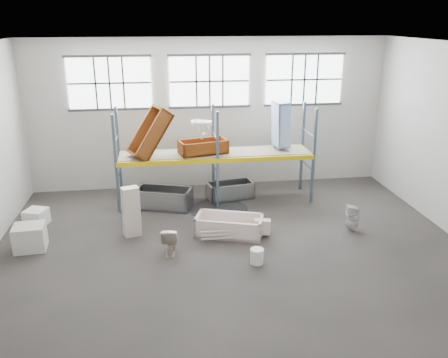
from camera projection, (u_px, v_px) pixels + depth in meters
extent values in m
cube|color=#48423E|center=(232.00, 252.00, 11.85)|extent=(12.00, 10.00, 0.10)
cube|color=silver|center=(233.00, 43.00, 10.17)|extent=(12.00, 10.00, 0.10)
cube|color=#BAB6AC|center=(209.00, 114.00, 15.73)|extent=(12.00, 0.10, 5.00)
cube|color=#A8A49B|center=(291.00, 261.00, 6.29)|extent=(12.00, 0.10, 5.00)
cube|color=white|center=(110.00, 83.00, 14.85)|extent=(2.60, 0.04, 1.60)
cube|color=white|center=(210.00, 81.00, 15.27)|extent=(2.60, 0.04, 1.60)
cube|color=white|center=(304.00, 80.00, 15.68)|extent=(2.60, 0.04, 1.60)
cube|color=slate|center=(116.00, 165.00, 13.66)|extent=(0.08, 0.08, 3.00)
cube|color=slate|center=(119.00, 154.00, 14.78)|extent=(0.08, 0.08, 3.00)
cube|color=slate|center=(218.00, 161.00, 14.05)|extent=(0.08, 0.08, 3.00)
cube|color=slate|center=(213.00, 150.00, 15.17)|extent=(0.08, 0.08, 3.00)
cube|color=slate|center=(314.00, 157.00, 14.44)|extent=(0.08, 0.08, 3.00)
cube|color=slate|center=(302.00, 147.00, 15.56)|extent=(0.08, 0.08, 3.00)
cube|color=yellow|center=(218.00, 161.00, 14.05)|extent=(6.00, 0.10, 0.14)
cube|color=yellow|center=(213.00, 150.00, 15.17)|extent=(6.00, 0.10, 0.14)
cube|color=gray|center=(215.00, 153.00, 14.59)|extent=(5.90, 1.10, 0.03)
cylinder|color=black|center=(219.00, 209.00, 14.36)|extent=(1.80, 1.80, 0.00)
cube|color=silver|center=(262.00, 227.00, 12.51)|extent=(0.46, 0.29, 0.40)
imported|color=beige|center=(251.00, 231.00, 12.52)|extent=(0.53, 0.53, 0.16)
imported|color=beige|center=(170.00, 240.00, 11.63)|extent=(0.48, 0.74, 0.70)
cube|color=beige|center=(131.00, 212.00, 12.44)|extent=(0.51, 0.41, 1.38)
imported|color=silver|center=(353.00, 218.00, 12.82)|extent=(0.38, 0.38, 0.75)
imported|color=silver|center=(202.00, 138.00, 14.26)|extent=(0.78, 0.70, 0.57)
cylinder|color=white|center=(257.00, 256.00, 11.17)|extent=(0.35, 0.35, 0.37)
cube|color=silver|center=(30.00, 237.00, 11.80)|extent=(0.81, 0.71, 0.65)
cube|color=white|center=(36.00, 217.00, 13.23)|extent=(0.71, 0.71, 0.46)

